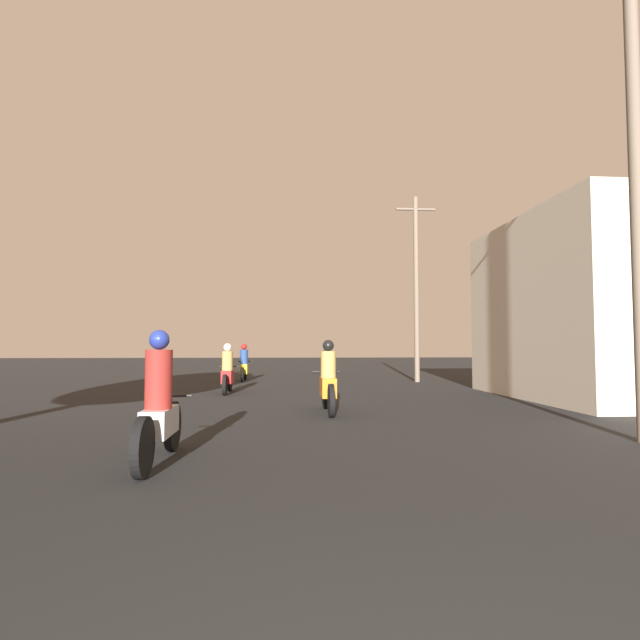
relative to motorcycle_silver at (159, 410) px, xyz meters
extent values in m
cylinder|color=black|center=(0.00, 0.74, -0.31)|extent=(0.10, 0.66, 0.66)
cylinder|color=black|center=(0.00, -0.69, -0.31)|extent=(0.10, 0.66, 0.66)
cube|color=#ADADB2|center=(0.00, 0.03, -0.15)|extent=(0.30, 0.81, 0.33)
cylinder|color=black|center=(0.00, 0.49, 0.12)|extent=(0.60, 0.04, 0.04)
cylinder|color=maroon|center=(0.00, -0.05, 0.37)|extent=(0.32, 0.32, 0.71)
sphere|color=navy|center=(0.00, -0.05, 0.85)|extent=(0.24, 0.24, 0.24)
cylinder|color=black|center=(2.45, 5.15, -0.31)|extent=(0.10, 0.66, 0.66)
cylinder|color=black|center=(2.45, 3.72, -0.31)|extent=(0.10, 0.66, 0.66)
cube|color=orange|center=(2.45, 4.44, -0.10)|extent=(0.30, 0.82, 0.41)
cylinder|color=black|center=(2.45, 4.90, 0.20)|extent=(0.60, 0.04, 0.04)
cylinder|color=#B28E47|center=(2.45, 4.36, 0.38)|extent=(0.32, 0.32, 0.56)
sphere|color=black|center=(2.45, 4.36, 0.78)|extent=(0.24, 0.24, 0.24)
cylinder|color=black|center=(-0.18, 9.65, -0.34)|extent=(0.10, 0.60, 0.60)
cylinder|color=black|center=(-0.18, 8.32, -0.34)|extent=(0.10, 0.60, 0.60)
cube|color=red|center=(-0.18, 8.98, -0.15)|extent=(0.30, 0.86, 0.39)
cylinder|color=black|center=(-0.18, 9.42, 0.15)|extent=(0.60, 0.04, 0.04)
cylinder|color=#B28E47|center=(-0.18, 8.90, 0.33)|extent=(0.32, 0.32, 0.57)
sphere|color=silver|center=(-0.18, 8.90, 0.73)|extent=(0.24, 0.24, 0.24)
cylinder|color=black|center=(-0.11, 14.98, -0.35)|extent=(0.10, 0.58, 0.58)
cylinder|color=black|center=(-0.11, 13.56, -0.35)|extent=(0.10, 0.58, 0.58)
cube|color=gold|center=(-0.11, 14.27, -0.16)|extent=(0.30, 0.77, 0.39)
cylinder|color=black|center=(-0.11, 14.73, 0.14)|extent=(0.60, 0.04, 0.04)
cylinder|color=navy|center=(-0.11, 14.19, 0.33)|extent=(0.32, 0.32, 0.58)
sphere|color=#A51919|center=(-0.11, 14.19, 0.74)|extent=(0.24, 0.24, 0.24)
cylinder|color=black|center=(3.71, 20.36, -0.31)|extent=(0.10, 0.66, 0.66)
cylinder|color=black|center=(3.71, 18.91, -0.31)|extent=(0.10, 0.66, 0.66)
cube|color=black|center=(3.71, 19.64, -0.14)|extent=(0.30, 0.86, 0.33)
cylinder|color=black|center=(3.71, 20.11, 0.12)|extent=(0.60, 0.04, 0.04)
cylinder|color=#2D2D33|center=(3.71, 19.55, 0.31)|extent=(0.32, 0.32, 0.58)
sphere|color=#A51919|center=(3.71, 19.55, 0.72)|extent=(0.24, 0.24, 0.24)
cube|color=beige|center=(9.97, 6.73, 1.81)|extent=(4.40, 6.62, 4.90)
cylinder|color=#6B5B4C|center=(6.79, 0.81, 3.05)|extent=(0.20, 0.20, 7.38)
cylinder|color=#6B5B4C|center=(6.76, 13.20, 3.06)|extent=(0.20, 0.20, 7.40)
cylinder|color=#6B5B4C|center=(6.76, 13.20, 6.26)|extent=(1.60, 0.10, 0.10)
camera|label=1|loc=(1.51, -6.22, 0.77)|focal=28.00mm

